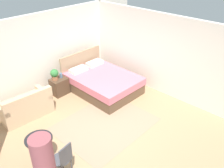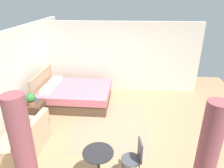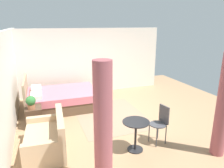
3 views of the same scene
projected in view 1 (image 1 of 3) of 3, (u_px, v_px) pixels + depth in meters
The scene contains 11 objects.
ground_plane at pixel (104, 130), 6.35m from camera, with size 8.40×8.73×0.02m, color #9E7A56.
wall_back at pixel (38, 56), 7.40m from camera, with size 8.40×0.12×2.55m, color silver.
wall_right at pixel (165, 56), 7.41m from camera, with size 0.12×5.73×2.55m, color silver.
area_rug at pixel (105, 124), 6.54m from camera, with size 2.47×1.99×0.01m, color #93755B.
bed at pixel (102, 82), 7.94m from camera, with size 1.74×2.30×1.09m.
couch at pixel (26, 107), 6.76m from camera, with size 1.43×0.93×0.83m.
nightstand at pixel (59, 86), 7.77m from camera, with size 0.52×0.42×0.54m.
potted_plant at pixel (54, 74), 7.49m from camera, with size 0.26×0.26×0.36m.
vase at pixel (61, 75), 7.68m from camera, with size 0.09×0.09×0.15m.
balcony_table at pixel (40, 146), 5.15m from camera, with size 0.59×0.59×0.70m.
cafe_chair_near_window at pixel (63, 158), 4.77m from camera, with size 0.45×0.45×0.91m.
Camera 1 is at (-3.43, -3.50, 4.21)m, focal length 38.44 mm.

